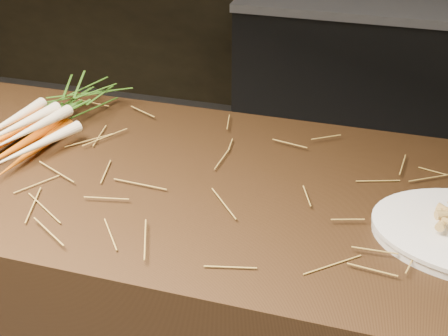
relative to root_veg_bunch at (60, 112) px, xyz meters
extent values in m
cube|color=black|center=(0.97, 1.74, -0.55)|extent=(1.80, 0.60, 0.80)
cube|color=#99999E|center=(0.97, 1.74, -0.13)|extent=(1.82, 0.62, 0.04)
cone|color=#CE5B03|center=(-0.08, -0.13, -0.03)|extent=(0.08, 0.28, 0.04)
cone|color=#CE5B03|center=(-0.03, -0.14, -0.03)|extent=(0.10, 0.28, 0.04)
cone|color=#CE5B03|center=(0.01, -0.15, -0.03)|extent=(0.07, 0.28, 0.04)
cone|color=#CE5B03|center=(-0.06, -0.15, 0.00)|extent=(0.11, 0.28, 0.04)
cone|color=beige|center=(-0.06, -0.12, 0.02)|extent=(0.05, 0.26, 0.04)
cone|color=beige|center=(-0.03, -0.14, 0.03)|extent=(0.09, 0.26, 0.04)
cone|color=beige|center=(0.01, -0.14, 0.02)|extent=(0.08, 0.26, 0.05)
cone|color=beige|center=(0.03, -0.17, 0.00)|extent=(0.13, 0.25, 0.03)
ellipsoid|color=#447523|center=(0.02, 0.09, 0.00)|extent=(0.21, 0.27, 0.09)
camera|label=1|loc=(0.76, -1.13, 0.64)|focal=45.00mm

